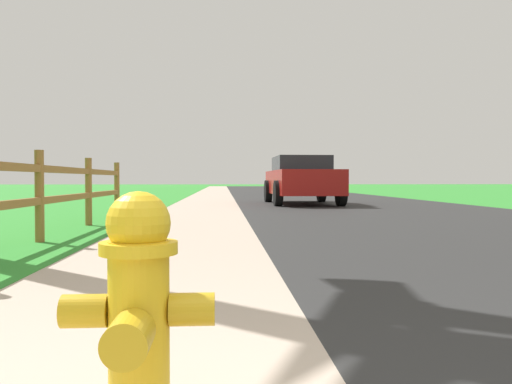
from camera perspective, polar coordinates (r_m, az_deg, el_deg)
The scene contains 6 objects.
ground_plane at distance 25.64m, azimuth -2.65°, elevation -0.36°, with size 120.00×120.00×0.00m, color green.
road_asphalt at distance 27.92m, azimuth 4.48°, elevation -0.21°, with size 7.00×66.00×0.01m, color #2A2A2A.
curb_concrete at distance 27.76m, azimuth -8.92°, elevation -0.23°, with size 6.00×66.00×0.01m, color #BEAA96.
grass_verge at distance 27.93m, azimuth -11.99°, elevation -0.23°, with size 5.00×66.00×0.00m, color green.
fire_hydrant at distance 1.55m, azimuth -12.71°, elevation -13.29°, with size 0.43×0.36×0.73m.
parked_suv_red at distance 16.59m, azimuth 4.99°, elevation 1.41°, with size 2.11×4.61×1.51m.
Camera 1 is at (-0.46, -0.63, 0.77)m, focal length 36.65 mm.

